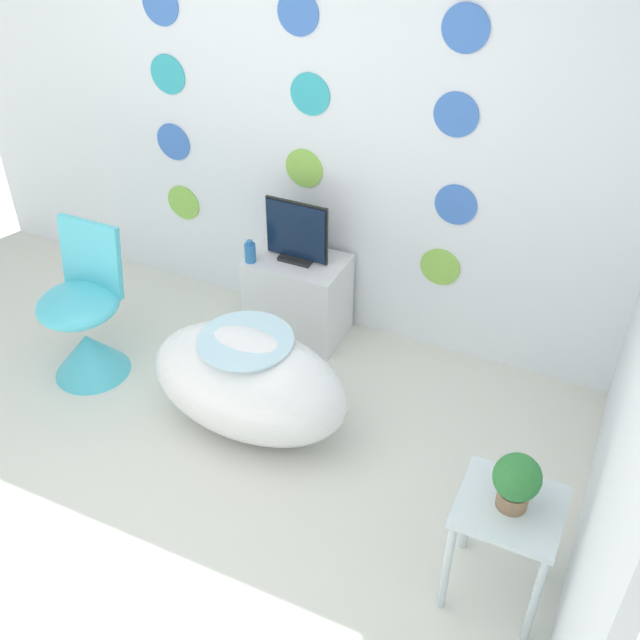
{
  "coord_description": "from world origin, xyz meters",
  "views": [
    {
      "loc": [
        1.63,
        -1.28,
        2.67
      ],
      "look_at": [
        0.58,
        0.97,
        0.82
      ],
      "focal_mm": 42.0,
      "sensor_mm": 36.0,
      "label": 1
    }
  ],
  "objects": [
    {
      "name": "ground_plane",
      "position": [
        0.0,
        0.0,
        0.0
      ],
      "size": [
        12.0,
        12.0,
        0.0
      ],
      "primitive_type": "plane",
      "color": "silver"
    },
    {
      "name": "wall_back_dotted",
      "position": [
        -0.0,
        2.04,
        1.3
      ],
      "size": [
        4.53,
        0.05,
        2.6
      ],
      "color": "white",
      "rests_on": "ground_plane"
    },
    {
      "name": "bathtub",
      "position": [
        0.18,
        1.02,
        0.29
      ],
      "size": [
        1.01,
        0.55,
        0.57
      ],
      "color": "white",
      "rests_on": "ground_plane"
    },
    {
      "name": "chair",
      "position": [
        -0.82,
        1.03,
        0.28
      ],
      "size": [
        0.42,
        0.42,
        0.84
      ],
      "color": "#4CC6DB",
      "rests_on": "ground_plane"
    },
    {
      "name": "tv_cabinet",
      "position": [
        0.04,
        1.81,
        0.25
      ],
      "size": [
        0.53,
        0.36,
        0.5
      ],
      "color": "silver",
      "rests_on": "ground_plane"
    },
    {
      "name": "tv",
      "position": [
        0.04,
        1.82,
        0.65
      ],
      "size": [
        0.36,
        0.12,
        0.35
      ],
      "color": "black",
      "rests_on": "tv_cabinet"
    },
    {
      "name": "vase",
      "position": [
        -0.18,
        1.69,
        0.55
      ],
      "size": [
        0.06,
        0.06,
        0.13
      ],
      "color": "#2D72B7",
      "rests_on": "tv_cabinet"
    },
    {
      "name": "side_table",
      "position": [
        1.51,
        0.61,
        0.41
      ],
      "size": [
        0.38,
        0.36,
        0.52
      ],
      "color": "silver",
      "rests_on": "ground_plane"
    },
    {
      "name": "potted_plant_left",
      "position": [
        1.51,
        0.61,
        0.65
      ],
      "size": [
        0.17,
        0.17,
        0.23
      ],
      "color": "#8C6B4C",
      "rests_on": "side_table"
    }
  ]
}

